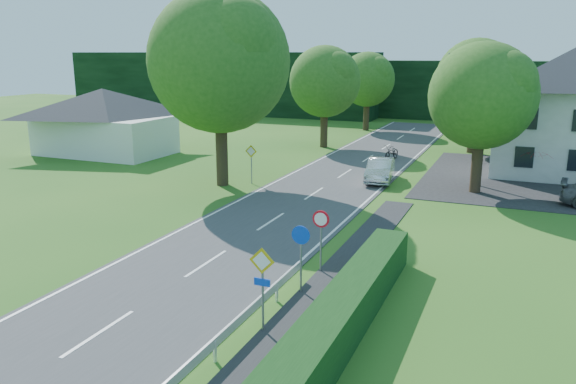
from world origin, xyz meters
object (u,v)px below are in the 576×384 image
at_px(parked_car_silver_a, 526,166).
at_px(moving_car, 380,170).
at_px(streetlight, 476,112).
at_px(parasol, 536,166).
at_px(motorcycle, 392,152).

bearing_deg(parked_car_silver_a, moving_car, 132.42).
bearing_deg(streetlight, moving_car, -165.76).
relative_size(streetlight, parked_car_silver_a, 1.86).
xyz_separation_m(streetlight, parked_car_silver_a, (3.12, 3.53, -3.72)).
distance_m(streetlight, parked_car_silver_a, 6.00).
xyz_separation_m(streetlight, parasol, (3.66, 2.15, -3.39)).
distance_m(moving_car, motorcycle, 7.52).
relative_size(motorcycle, parked_car_silver_a, 0.50).
bearing_deg(motorcycle, parked_car_silver_a, -2.85).
height_order(moving_car, motorcycle, moving_car).
xyz_separation_m(streetlight, motorcycle, (-6.26, 6.10, -3.86)).
relative_size(streetlight, parasol, 3.49).
bearing_deg(streetlight, parked_car_silver_a, 48.61).
height_order(parked_car_silver_a, parasol, parasol).
bearing_deg(parasol, parked_car_silver_a, 111.33).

